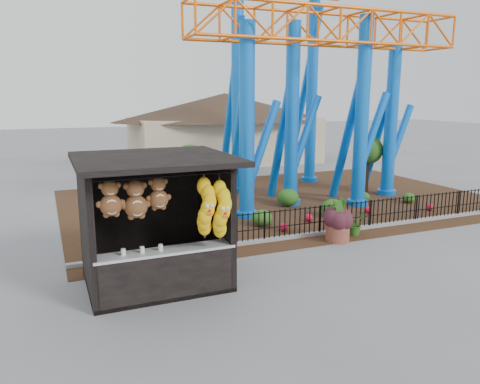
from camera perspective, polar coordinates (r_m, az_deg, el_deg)
name	(u,v)px	position (r m, az deg, el deg)	size (l,w,h in m)	color
ground	(288,281)	(11.74, 5.88, -10.74)	(120.00, 120.00, 0.00)	slate
mulch_bed	(281,200)	(20.29, 5.03, -1.03)	(18.00, 12.00, 0.02)	#331E11
curb	(350,229)	(16.17, 13.31, -4.44)	(18.00, 0.18, 0.12)	gray
prize_booth	(157,224)	(11.04, -10.08, -3.90)	(3.50, 3.40, 3.12)	black
picket_fence	(373,214)	(16.59, 15.91, -2.59)	(12.20, 0.06, 1.00)	black
roller_coaster	(305,47)	(20.63, 7.93, 17.10)	(11.00, 6.37, 10.82)	blue
terracotta_planter	(337,232)	(14.93, 11.80, -4.74)	(0.74, 0.74, 0.61)	brown
planter_foliage	(338,212)	(14.76, 11.90, -2.41)	(0.70, 0.70, 0.64)	#36151D
potted_plant	(355,224)	(15.63, 13.79, -3.79)	(0.69, 0.60, 0.77)	#195719
landscaping	(314,204)	(18.35, 9.07, -1.50)	(7.86, 3.75, 0.71)	#255017
pavilion	(225,117)	(31.60, -1.86, 9.17)	(15.00, 15.00, 4.80)	#BFAD8C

